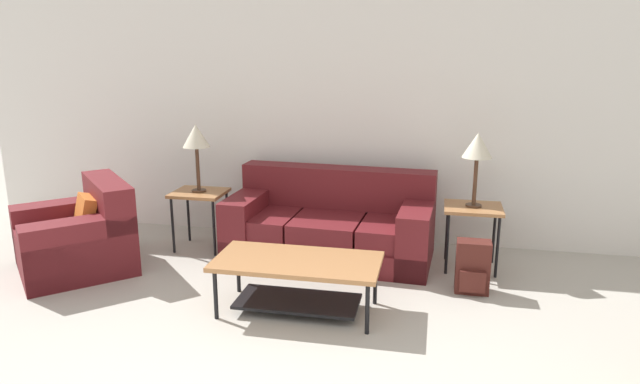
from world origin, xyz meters
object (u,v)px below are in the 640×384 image
(couch, at_px, (331,226))
(side_table_right, at_px, (473,214))
(table_lamp_left, at_px, (196,138))
(side_table_left, at_px, (199,198))
(armchair, at_px, (79,238))
(table_lamp_right, at_px, (478,148))
(coffee_table, at_px, (298,273))
(backpack, at_px, (473,268))

(couch, relative_size, side_table_right, 3.35)
(couch, relative_size, table_lamp_left, 2.96)
(side_table_left, xyz_separation_m, table_lamp_left, (0.00, -0.00, 0.60))
(armchair, bearing_deg, table_lamp_right, 11.82)
(table_lamp_right, bearing_deg, couch, 177.42)
(armchair, distance_m, table_lamp_right, 3.65)
(armchair, xyz_separation_m, side_table_left, (0.86, 0.73, 0.23))
(table_lamp_left, bearing_deg, side_table_right, 0.00)
(coffee_table, xyz_separation_m, side_table_right, (1.33, 1.17, 0.21))
(armchair, height_order, table_lamp_left, table_lamp_left)
(side_table_left, distance_m, side_table_right, 2.62)
(armchair, bearing_deg, table_lamp_left, 40.18)
(coffee_table, xyz_separation_m, side_table_left, (-1.29, 1.17, 0.21))
(table_lamp_left, height_order, backpack, table_lamp_left)
(armchair, relative_size, table_lamp_right, 2.00)
(side_table_left, bearing_deg, table_lamp_left, -90.00)
(armchair, relative_size, backpack, 3.01)
(armchair, bearing_deg, backpack, 3.17)
(side_table_right, height_order, table_lamp_left, table_lamp_left)
(backpack, bearing_deg, side_table_left, 168.39)
(side_table_right, xyz_separation_m, table_lamp_right, (0.00, -0.00, 0.60))
(backpack, bearing_deg, coffee_table, -154.43)
(coffee_table, relative_size, side_table_right, 2.13)
(coffee_table, height_order, side_table_right, side_table_right)
(table_lamp_right, distance_m, backpack, 1.05)
(table_lamp_right, bearing_deg, armchair, -168.18)
(table_lamp_left, relative_size, table_lamp_right, 1.00)
(side_table_left, distance_m, backpack, 2.68)
(armchair, distance_m, table_lamp_left, 1.40)
(coffee_table, bearing_deg, table_lamp_left, 137.76)
(coffee_table, xyz_separation_m, backpack, (1.32, 0.63, -0.10))
(side_table_right, relative_size, backpack, 1.33)
(couch, relative_size, coffee_table, 1.57)
(coffee_table, relative_size, table_lamp_left, 1.88)
(armchair, bearing_deg, side_table_left, 40.18)
(armchair, height_order, table_lamp_right, table_lamp_right)
(side_table_left, relative_size, table_lamp_left, 0.88)
(side_table_right, bearing_deg, side_table_left, 180.00)
(couch, distance_m, armchair, 2.31)
(coffee_table, distance_m, side_table_left, 1.75)
(side_table_left, bearing_deg, table_lamp_right, -0.00)
(couch, height_order, backpack, couch)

